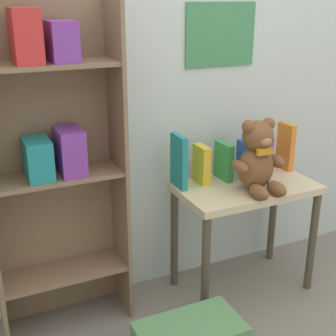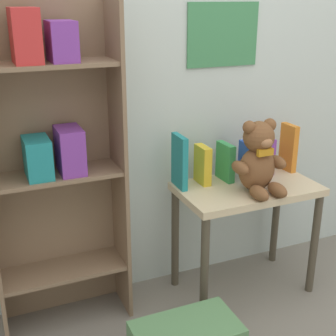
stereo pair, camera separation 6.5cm
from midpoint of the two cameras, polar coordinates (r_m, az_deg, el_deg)
The scene contains 10 objects.
wall_back at distance 2.39m, azimuth 3.49°, elevation 14.87°, with size 4.80×0.07×2.50m.
bookshelf_side at distance 2.08m, azimuth -14.82°, elevation 1.65°, with size 0.59×0.24×1.48m.
display_table at distance 2.39m, azimuth 8.62°, elevation -4.15°, with size 0.69×0.39×0.59m.
teddy_bear at distance 2.24m, azimuth 10.09°, elevation 1.12°, with size 0.27×0.24×0.35m.
book_standing_teal at distance 2.26m, azimuth 0.51°, elevation 0.80°, with size 0.03×0.14×0.26m, color teal.
book_standing_yellow at distance 2.32m, azimuth 3.33°, elevation 0.43°, with size 0.04×0.12×0.19m, color gold.
book_standing_green at distance 2.38m, azimuth 6.05°, elevation 0.83°, with size 0.04×0.13×0.19m, color #33934C.
book_standing_blue at distance 2.44m, azimuth 8.77°, elevation 1.03°, with size 0.04×0.15×0.18m, color #2D51B7.
book_standing_purple at distance 2.52m, azimuth 10.95°, elevation 1.65°, with size 0.03×0.10×0.19m, color purple.
book_standing_orange at distance 2.57m, azimuth 13.43°, elevation 2.57°, with size 0.03×0.12×0.25m, color orange.
Camera 1 is at (-1.16, -0.81, 1.47)m, focal length 50.00 mm.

